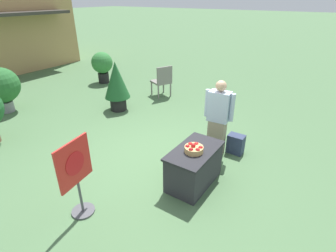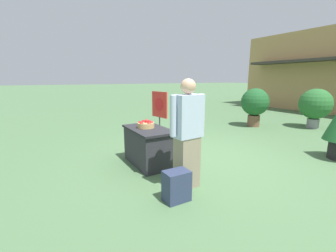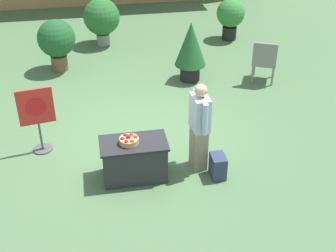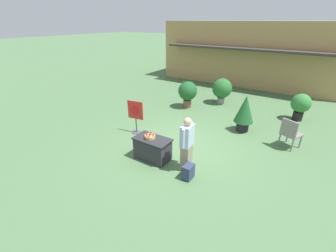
{
  "view_description": "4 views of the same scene",
  "coord_description": "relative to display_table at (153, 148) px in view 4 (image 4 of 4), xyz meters",
  "views": [
    {
      "loc": [
        -3.7,
        -2.8,
        3.08
      ],
      "look_at": [
        -0.07,
        -0.36,
        0.89
      ],
      "focal_mm": 28.0,
      "sensor_mm": 36.0,
      "label": 1
    },
    {
      "loc": [
        3.49,
        -2.79,
        1.63
      ],
      "look_at": [
        -0.41,
        -0.53,
        0.66
      ],
      "focal_mm": 24.0,
      "sensor_mm": 36.0,
      "label": 2
    },
    {
      "loc": [
        -0.83,
        -7.47,
        5.04
      ],
      "look_at": [
        0.31,
        -1.11,
        1.0
      ],
      "focal_mm": 50.0,
      "sensor_mm": 36.0,
      "label": 3
    },
    {
      "loc": [
        3.45,
        -5.77,
        3.96
      ],
      "look_at": [
        -0.11,
        -0.4,
        0.91
      ],
      "focal_mm": 24.0,
      "sensor_mm": 36.0,
      "label": 4
    }
  ],
  "objects": [
    {
      "name": "backpack",
      "position": [
        1.41,
        -0.25,
        -0.14
      ],
      "size": [
        0.24,
        0.34,
        0.42
      ],
      "color": "#2D3856",
      "rests_on": "ground_plane"
    },
    {
      "name": "person_visitor",
      "position": [
        1.14,
        0.09,
        0.47
      ],
      "size": [
        0.29,
        0.61,
        1.62
      ],
      "rotation": [
        0.0,
        0.0,
        -3.06
      ],
      "color": "gray",
      "rests_on": "ground_plane"
    },
    {
      "name": "storefront_building",
      "position": [
        -0.32,
        12.09,
        1.6
      ],
      "size": [
        11.46,
        5.73,
        3.91
      ],
      "color": "tan",
      "rests_on": "ground_plane"
    },
    {
      "name": "potted_plant_near_right",
      "position": [
        -1.34,
        4.62,
        0.44
      ],
      "size": [
        0.92,
        0.92,
        1.3
      ],
      "color": "brown",
      "rests_on": "ground_plane"
    },
    {
      "name": "potted_plant_far_left",
      "position": [
        1.75,
        3.51,
        0.46
      ],
      "size": [
        0.74,
        0.74,
        1.44
      ],
      "color": "black",
      "rests_on": "ground_plane"
    },
    {
      "name": "poster_board",
      "position": [
        -1.61,
        1.09,
        0.36
      ],
      "size": [
        0.63,
        0.36,
        1.28
      ],
      "rotation": [
        0.0,
        0.0,
        -1.41
      ],
      "color": "#4C4C51",
      "rests_on": "ground_plane"
    },
    {
      "name": "potted_plant_far_right",
      "position": [
        3.43,
        5.88,
        0.36
      ],
      "size": [
        0.8,
        0.8,
        1.17
      ],
      "color": "black",
      "rests_on": "ground_plane"
    },
    {
      "name": "patio_chair",
      "position": [
        3.42,
        3.07,
        0.23
      ],
      "size": [
        0.73,
        0.73,
        1.04
      ],
      "rotation": [
        0.0,
        0.0,
        1.14
      ],
      "color": "gray",
      "rests_on": "ground_plane"
    },
    {
      "name": "ground_plane",
      "position": [
        0.26,
        1.05,
        -0.35
      ],
      "size": [
        120.0,
        120.0,
        0.0
      ],
      "primitive_type": "plane",
      "color": "#4C7047"
    },
    {
      "name": "apple_basket",
      "position": [
        -0.07,
        -0.02,
        0.41
      ],
      "size": [
        0.32,
        0.32,
        0.16
      ],
      "color": "tan",
      "rests_on": "display_table"
    },
    {
      "name": "potted_plant_near_left",
      "position": [
        -0.17,
        6.12,
        0.42
      ],
      "size": [
        1.0,
        1.0,
        1.3
      ],
      "color": "gray",
      "rests_on": "ground_plane"
    },
    {
      "name": "display_table",
      "position": [
        0.0,
        0.0,
        0.0
      ],
      "size": [
        1.13,
        0.64,
        0.7
      ],
      "color": "#2D2D33",
      "rests_on": "ground_plane"
    }
  ]
}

